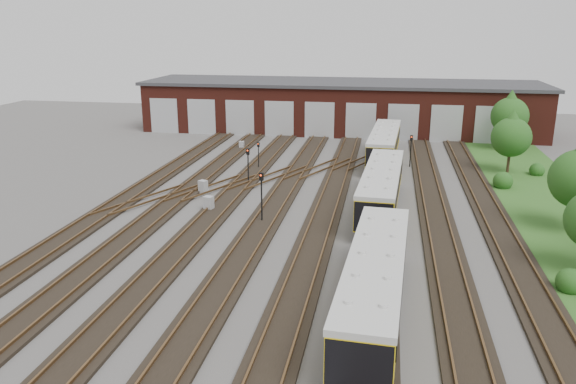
# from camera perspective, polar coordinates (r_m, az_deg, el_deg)

# --- Properties ---
(ground) EXTENTS (120.00, 120.00, 0.00)m
(ground) POSITION_cam_1_polar(r_m,az_deg,el_deg) (36.73, -0.28, -4.74)
(ground) COLOR #413E3C
(ground) RESTS_ON ground
(track_network) EXTENTS (30.40, 70.00, 0.33)m
(track_network) POSITION_cam_1_polar(r_m,az_deg,el_deg) (37.26, -0.37, -4.24)
(track_network) COLOR black
(track_network) RESTS_ON ground
(maintenance_shed) EXTENTS (51.00, 12.50, 6.35)m
(maintenance_shed) POSITION_cam_1_polar(r_m,az_deg,el_deg) (74.56, 5.33, 8.73)
(maintenance_shed) COLOR #501C14
(maintenance_shed) RESTS_ON ground
(grass_verge) EXTENTS (8.00, 55.00, 0.05)m
(grass_verge) POSITION_cam_1_polar(r_m,az_deg,el_deg) (47.40, 25.35, -1.39)
(grass_verge) COLOR #27531B
(grass_verge) RESTS_ON ground
(metro_train) EXTENTS (3.29, 46.25, 2.92)m
(metro_train) POSITION_cam_1_polar(r_m,az_deg,el_deg) (41.81, 9.47, 0.36)
(metro_train) COLOR black
(metro_train) RESTS_ON ground
(signal_mast_0) EXTENTS (0.28, 0.26, 3.09)m
(signal_mast_0) POSITION_cam_1_polar(r_m,az_deg,el_deg) (49.05, -4.08, 3.18)
(signal_mast_0) COLOR black
(signal_mast_0) RESTS_ON ground
(signal_mast_1) EXTENTS (0.30, 0.28, 3.62)m
(signal_mast_1) POSITION_cam_1_polar(r_m,az_deg,el_deg) (38.95, -2.71, 0.09)
(signal_mast_1) COLOR black
(signal_mast_1) RESTS_ON ground
(signal_mast_2) EXTENTS (0.23, 0.22, 2.60)m
(signal_mast_2) POSITION_cam_1_polar(r_m,az_deg,el_deg) (53.99, -3.02, 4.10)
(signal_mast_2) COLOR black
(signal_mast_2) RESTS_ON ground
(signal_mast_3) EXTENTS (0.27, 0.26, 3.13)m
(signal_mast_3) POSITION_cam_1_polar(r_m,az_deg,el_deg) (55.95, 12.38, 4.53)
(signal_mast_3) COLOR black
(signal_mast_3) RESTS_ON ground
(relay_cabinet_0) EXTENTS (0.80, 0.72, 1.11)m
(relay_cabinet_0) POSITION_cam_1_polar(r_m,az_deg,el_deg) (42.35, -8.07, -1.17)
(relay_cabinet_0) COLOR #9C9EA1
(relay_cabinet_0) RESTS_ON ground
(relay_cabinet_1) EXTENTS (0.53, 0.45, 0.87)m
(relay_cabinet_1) POSITION_cam_1_polar(r_m,az_deg,el_deg) (63.27, -4.73, 4.78)
(relay_cabinet_1) COLOR #9C9EA1
(relay_cabinet_1) RESTS_ON ground
(relay_cabinet_2) EXTENTS (0.81, 0.75, 1.08)m
(relay_cabinet_2) POSITION_cam_1_polar(r_m,az_deg,el_deg) (46.82, -8.62, 0.53)
(relay_cabinet_2) COLOR #9C9EA1
(relay_cabinet_2) RESTS_ON ground
(relay_cabinet_3) EXTENTS (0.69, 0.62, 0.95)m
(relay_cabinet_3) POSITION_cam_1_polar(r_m,az_deg,el_deg) (56.40, 8.84, 3.21)
(relay_cabinet_3) COLOR #9C9EA1
(relay_cabinet_3) RESTS_ON ground
(relay_cabinet_4) EXTENTS (0.78, 0.69, 1.15)m
(relay_cabinet_4) POSITION_cam_1_polar(r_m,az_deg,el_deg) (56.72, 8.75, 3.39)
(relay_cabinet_4) COLOR #9C9EA1
(relay_cabinet_4) RESTS_ON ground
(tree_0) EXTENTS (4.02, 4.02, 6.66)m
(tree_0) POSITION_cam_1_polar(r_m,az_deg,el_deg) (66.46, 21.64, 7.61)
(tree_0) COLOR #362518
(tree_0) RESTS_ON ground
(tree_1) EXTENTS (3.62, 3.62, 6.01)m
(tree_1) POSITION_cam_1_polar(r_m,az_deg,el_deg) (55.81, 21.78, 5.63)
(tree_1) COLOR #362518
(tree_1) RESTS_ON ground
(bush_0) EXTENTS (1.46, 1.46, 1.46)m
(bush_0) POSITION_cam_1_polar(r_m,az_deg,el_deg) (32.99, 26.79, -7.83)
(bush_0) COLOR #1E4714
(bush_0) RESTS_ON ground
(bush_1) EXTENTS (1.65, 1.65, 1.65)m
(bush_1) POSITION_cam_1_polar(r_m,az_deg,el_deg) (51.13, 21.02, 1.29)
(bush_1) COLOR #1E4714
(bush_1) RESTS_ON ground
(bush_2) EXTENTS (1.36, 1.36, 1.36)m
(bush_2) POSITION_cam_1_polar(r_m,az_deg,el_deg) (56.67, 24.00, 2.23)
(bush_2) COLOR #1E4714
(bush_2) RESTS_ON ground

